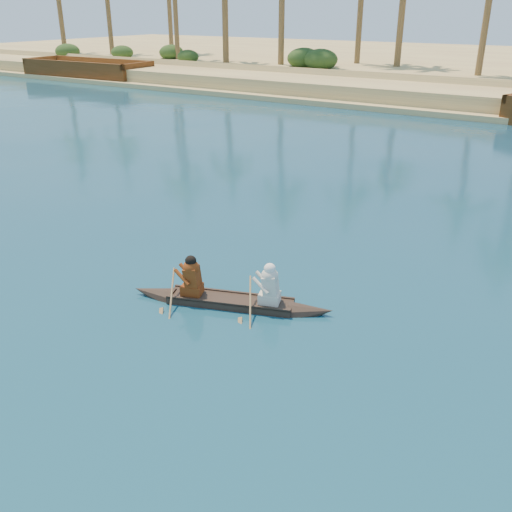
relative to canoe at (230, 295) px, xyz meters
The scene contains 3 objects.
ground 5.47m from the canoe, 47.00° to the left, with size 160.00×160.00×0.00m, color #0B2748.
canoe is the anchor object (origin of this frame).
barge_left 45.53m from the canoe, 141.37° to the left, with size 12.49×4.58×2.06m.
Camera 1 is at (2.89, -13.35, 6.26)m, focal length 40.00 mm.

